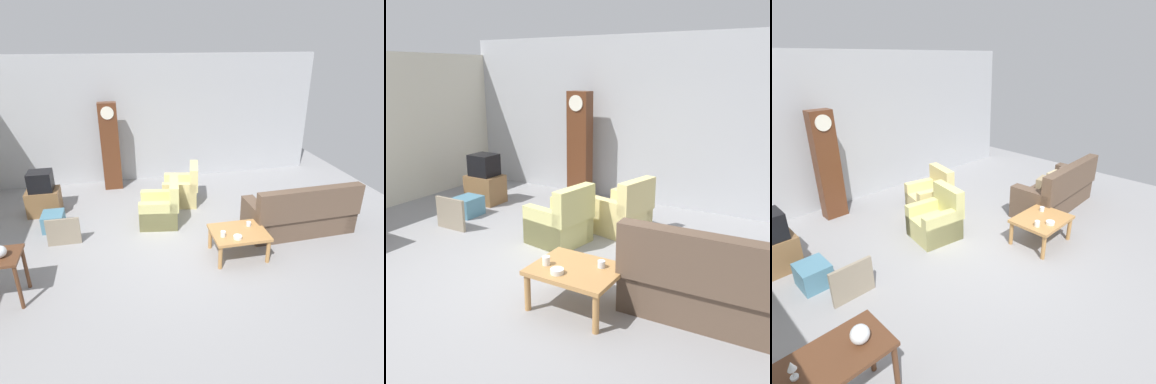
{
  "view_description": "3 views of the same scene",
  "coord_description": "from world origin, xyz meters",
  "views": [
    {
      "loc": [
        -1.12,
        -5.54,
        3.56
      ],
      "look_at": [
        0.18,
        0.37,
        0.89
      ],
      "focal_mm": 32.87,
      "sensor_mm": 36.0,
      "label": 1
    },
    {
      "loc": [
        3.01,
        -4.19,
        2.55
      ],
      "look_at": [
        0.24,
        0.44,
        1.01
      ],
      "focal_mm": 40.08,
      "sensor_mm": 36.0,
      "label": 2
    },
    {
      "loc": [
        -3.68,
        -3.08,
        3.08
      ],
      "look_at": [
        0.04,
        0.59,
        0.86
      ],
      "focal_mm": 30.14,
      "sensor_mm": 36.0,
      "label": 3
    }
  ],
  "objects": [
    {
      "name": "glass_dome_cloche",
      "position": [
        -2.83,
        -0.97,
        0.85
      ],
      "size": [
        0.17,
        0.17,
        0.17
      ],
      "primitive_type": "sphere",
      "color": "silver",
      "rests_on": "console_table_dark"
    },
    {
      "name": "grandfather_clock",
      "position": [
        -1.28,
        3.06,
        1.09
      ],
      "size": [
        0.44,
        0.3,
        2.16
      ],
      "color": "#562D19",
      "rests_on": "ground_plane"
    },
    {
      "name": "bowl_white_stacked",
      "position": [
        0.71,
        -0.77,
        0.5
      ],
      "size": [
        0.15,
        0.15,
        0.05
      ],
      "primitive_type": "cylinder",
      "color": "white",
      "rests_on": "coffee_table_wood"
    },
    {
      "name": "storage_box_blue",
      "position": [
        -2.5,
        1.13,
        0.17
      ],
      "size": [
        0.41,
        0.47,
        0.34
      ],
      "primitive_type": "cube",
      "color": "teal",
      "rests_on": "ground_plane"
    },
    {
      "name": "tv_stand_cabinet",
      "position": [
        -2.78,
        1.9,
        0.27
      ],
      "size": [
        0.68,
        0.52,
        0.55
      ],
      "primitive_type": "cube",
      "color": "brown",
      "rests_on": "ground_plane"
    },
    {
      "name": "console_table_dark",
      "position": [
        -3.24,
        -0.93,
        0.65
      ],
      "size": [
        1.3,
        0.56,
        0.76
      ],
      "color": "#56331E",
      "rests_on": "ground_plane"
    },
    {
      "name": "framed_picture_leaning",
      "position": [
        -2.22,
        0.47,
        0.27
      ],
      "size": [
        0.6,
        0.05,
        0.53
      ],
      "primitive_type": "cube",
      "color": "gray",
      "rests_on": "ground_plane"
    },
    {
      "name": "coffee_table_wood",
      "position": [
        0.81,
        -0.55,
        0.41
      ],
      "size": [
        0.96,
        0.76,
        0.48
      ],
      "color": "#B27F47",
      "rests_on": "ground_plane"
    },
    {
      "name": "cup_white_porcelain",
      "position": [
        0.49,
        -0.66,
        0.53
      ],
      "size": [
        0.09,
        0.09,
        0.1
      ],
      "primitive_type": "cylinder",
      "color": "white",
      "rests_on": "coffee_table_wood"
    },
    {
      "name": "wine_glass_short",
      "position": [
        -3.37,
        -0.91,
        0.88
      ],
      "size": [
        0.07,
        0.07,
        0.17
      ],
      "color": "silver",
      "rests_on": "console_table_dark"
    },
    {
      "name": "ground_plane",
      "position": [
        0.0,
        0.0,
        0.0
      ],
      "size": [
        10.4,
        10.4,
        0.0
      ],
      "primitive_type": "plane",
      "color": "gray"
    },
    {
      "name": "garage_door_wall",
      "position": [
        0.0,
        3.6,
        1.6
      ],
      "size": [
        8.4,
        0.16,
        3.2
      ],
      "primitive_type": "cube",
      "color": "#ADAFB5",
      "rests_on": "ground_plane"
    },
    {
      "name": "armchair_olive_near",
      "position": [
        -0.34,
        0.92,
        0.31
      ],
      "size": [
        0.9,
        0.87,
        0.92
      ],
      "color": "#CCC67A",
      "rests_on": "ground_plane"
    },
    {
      "name": "armchair_olive_far",
      "position": [
        0.27,
        1.8,
        0.31
      ],
      "size": [
        0.94,
        0.91,
        0.92
      ],
      "color": "#DECB83",
      "rests_on": "ground_plane"
    },
    {
      "name": "cup_blue_rimmed",
      "position": [
        1.05,
        -0.4,
        0.52
      ],
      "size": [
        0.08,
        0.08,
        0.08
      ],
      "primitive_type": "cylinder",
      "color": "silver",
      "rests_on": "coffee_table_wood"
    },
    {
      "name": "couch_floral",
      "position": [
        2.27,
        -0.01,
        0.36
      ],
      "size": [
        2.13,
        0.96,
        1.04
      ],
      "color": "brown",
      "rests_on": "ground_plane"
    }
  ]
}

